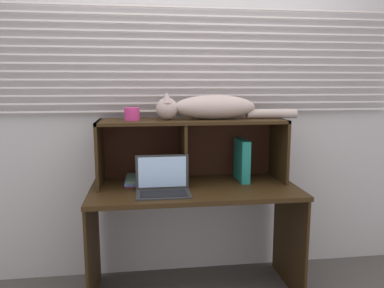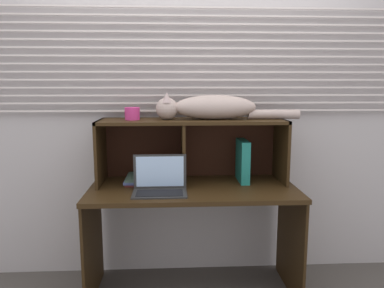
{
  "view_description": "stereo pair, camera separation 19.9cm",
  "coord_description": "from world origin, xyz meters",
  "views": [
    {
      "loc": [
        -0.34,
        -2.22,
        1.46
      ],
      "look_at": [
        0.0,
        0.31,
        1.04
      ],
      "focal_mm": 34.63,
      "sensor_mm": 36.0,
      "label": 1
    },
    {
      "loc": [
        -0.14,
        -2.24,
        1.46
      ],
      "look_at": [
        0.0,
        0.31,
        1.04
      ],
      "focal_mm": 34.63,
      "sensor_mm": 36.0,
      "label": 2
    }
  ],
  "objects": [
    {
      "name": "book_stack",
      "position": [
        -0.38,
        0.31,
        0.79
      ],
      "size": [
        0.17,
        0.27,
        0.05
      ],
      "color": "brown",
      "rests_on": "desk"
    },
    {
      "name": "cat",
      "position": [
        0.13,
        0.31,
        1.3
      ],
      "size": [
        1.0,
        0.19,
        0.19
      ],
      "color": "#BBA49B",
      "rests_on": "hutch_shelf_unit"
    },
    {
      "name": "binder_upright",
      "position": [
        0.36,
        0.31,
        0.92
      ],
      "size": [
        0.06,
        0.25,
        0.3
      ],
      "primitive_type": "cube",
      "color": "#1D796D",
      "rests_on": "desk"
    },
    {
      "name": "laptop",
      "position": [
        -0.22,
        0.06,
        0.82
      ],
      "size": [
        0.34,
        0.21,
        0.24
      ],
      "color": "#2C2C2C",
      "rests_on": "desk"
    },
    {
      "name": "small_basket",
      "position": [
        -0.41,
        0.31,
        1.26
      ],
      "size": [
        0.1,
        0.1,
        0.08
      ],
      "primitive_type": "cylinder",
      "color": "#CF347E",
      "rests_on": "hutch_shelf_unit"
    },
    {
      "name": "back_panel_with_blinds",
      "position": [
        0.0,
        0.55,
        1.26
      ],
      "size": [
        4.4,
        0.08,
        2.5
      ],
      "color": "#BBB6B6",
      "rests_on": "ground"
    },
    {
      "name": "hutch_shelf_unit",
      "position": [
        -0.01,
        0.35,
        1.08
      ],
      "size": [
        1.29,
        0.37,
        0.44
      ],
      "color": "black",
      "rests_on": "desk"
    },
    {
      "name": "desk",
      "position": [
        0.0,
        0.18,
        0.61
      ],
      "size": [
        1.4,
        0.66,
        0.77
      ],
      "color": "black",
      "rests_on": "ground"
    }
  ]
}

